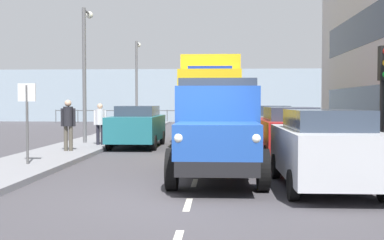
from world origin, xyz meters
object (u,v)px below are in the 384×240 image
Objects in this scene: truck_vintage_blue at (218,132)px; car_grey_kerbside_2 at (271,124)px; lorry_cargo_yellow at (211,98)px; car_teal_oppositeside_0 at (137,126)px; pedestrian_near_railing at (100,121)px; car_red_kerbside_1 at (289,132)px; lamp_post_promenade at (85,62)px; traffic_light_near at (384,80)px; lamp_post_far at (137,76)px; street_sign at (27,109)px; car_silver_kerbside_near at (324,148)px; pedestrian_with_bag at (68,121)px.

car_grey_kerbside_2 is (-2.30, -9.84, -0.28)m from truck_vintage_blue.
lorry_cargo_yellow is 1.85× the size of car_teal_oppositeside_0.
pedestrian_near_railing reaches higher than car_grey_kerbside_2.
car_red_kerbside_1 is at bearing -117.99° from truck_vintage_blue.
lamp_post_promenade is at bearing 15.42° from lorry_cargo_yellow.
traffic_light_near is at bearing 103.82° from car_grey_kerbside_2.
truck_vintage_blue is at bearing 104.94° from lamp_post_far.
car_silver_kerbside_near is at bearing 161.11° from street_sign.
pedestrian_near_railing is 0.74× the size of street_sign.
lorry_cargo_yellow is 1.79× the size of car_red_kerbside_1.
car_grey_kerbside_2 is 8.49m from lamp_post_promenade.
lamp_post_promenade reaches higher than car_red_kerbside_1.
car_silver_kerbside_near and car_grey_kerbside_2 have the same top height.
car_teal_oppositeside_0 is at bearing 99.74° from lamp_post_far.
truck_vintage_blue is 1.28× the size of car_teal_oppositeside_0.
lorry_cargo_yellow is at bearing -133.84° from pedestrian_with_bag.
lamp_post_far is at bearing -62.40° from lorry_cargo_yellow.
lorry_cargo_yellow is 5.78m from lamp_post_promenade.
lamp_post_promenade reaches higher than traffic_light_near.
pedestrian_near_railing is at bearing -26.05° from car_red_kerbside_1.
truck_vintage_blue is 5.59m from street_sign.
car_red_kerbside_1 is at bearing 90.00° from car_grey_kerbside_2.
pedestrian_near_railing is 0.29× the size of lamp_post_promenade.
car_silver_kerbside_near is at bearing 121.12° from car_teal_oppositeside_0.
pedestrian_near_railing is at bearing 92.75° from lamp_post_far.
car_teal_oppositeside_0 is 3.71m from pedestrian_with_bag.
pedestrian_near_railing is (1.41, 0.66, 0.23)m from car_teal_oppositeside_0.
pedestrian_with_bag is at bearing -7.27° from car_red_kerbside_1.
lamp_post_promenade is (0.92, -1.21, 2.49)m from pedestrian_near_railing.
car_silver_kerbside_near is at bearing 90.00° from car_red_kerbside_1.
pedestrian_with_bag is (7.60, -6.23, 0.32)m from car_silver_kerbside_near.
lamp_post_promenade is (5.37, 1.48, 1.54)m from lorry_cargo_yellow.
lamp_post_promenade reaches higher than car_silver_kerbside_near.
lamp_post_far is at bearing -91.70° from lamp_post_promenade.
car_teal_oppositeside_0 is at bearing -42.09° from traffic_light_near.
car_grey_kerbside_2 is 11.19m from street_sign.
pedestrian_near_railing is at bearing -95.02° from street_sign.
car_teal_oppositeside_0 is 2.65× the size of pedestrian_near_railing.
car_silver_kerbside_near is 3.54m from traffic_light_near.
pedestrian_near_railing is at bearing -50.93° from car_silver_kerbside_near.
car_teal_oppositeside_0 is at bearing -154.78° from pedestrian_near_railing.
truck_vintage_blue is at bearing 18.73° from traffic_light_near.
car_silver_kerbside_near is at bearing 90.00° from car_grey_kerbside_2.
lorry_cargo_yellow is at bearing -88.22° from truck_vintage_blue.
car_silver_kerbside_near is 2.64× the size of pedestrian_near_railing.
car_red_kerbside_1 is at bearing -160.78° from street_sign.
pedestrian_near_railing is at bearing 31.16° from lorry_cargo_yellow.
car_red_kerbside_1 is (-2.63, 6.15, -1.18)m from lorry_cargo_yellow.
lamp_post_far is 18.55m from street_sign.
car_grey_kerbside_2 is at bearing -90.00° from car_silver_kerbside_near.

